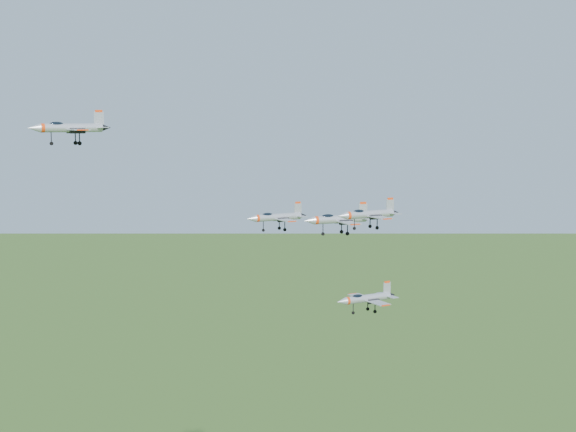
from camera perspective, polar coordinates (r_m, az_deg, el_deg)
jet_lead at (r=122.78m, az=-15.30°, el=6.08°), size 12.31×10.29×3.29m
jet_left_high at (r=124.06m, az=-0.83°, el=-0.07°), size 10.38×8.73×2.79m
jet_right_high at (r=119.15m, az=5.70°, el=0.14°), size 10.70×9.01×2.88m
jet_left_low at (r=139.95m, az=3.58°, el=-0.21°), size 13.05×11.12×3.56m
jet_right_low at (r=123.66m, az=5.57°, el=-5.84°), size 10.78×9.03×2.89m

